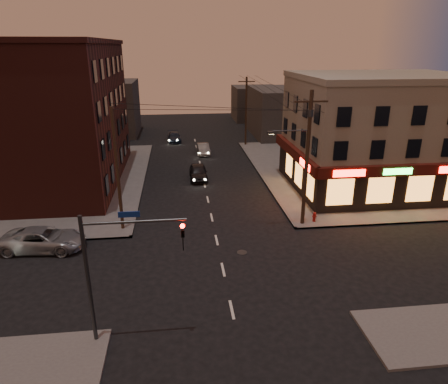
{
  "coord_description": "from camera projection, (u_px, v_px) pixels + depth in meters",
  "views": [
    {
      "loc": [
        -2.43,
        -21.28,
        12.98
      ],
      "look_at": [
        0.66,
        5.13,
        3.2
      ],
      "focal_mm": 32.0,
      "sensor_mm": 36.0,
      "label": 1
    }
  ],
  "objects": [
    {
      "name": "utility_pole_west",
      "position": [
        117.0,
        170.0,
        28.29
      ],
      "size": [
        0.24,
        0.24,
        9.0
      ],
      "primitive_type": "cylinder",
      "color": "#382619",
      "rests_on": "sidewalk_nw"
    },
    {
      "name": "utility_pole_main",
      "position": [
        306.0,
        152.0,
        28.73
      ],
      "size": [
        4.2,
        0.44,
        10.0
      ],
      "color": "#382619",
      "rests_on": "sidewalk_ne"
    },
    {
      "name": "fire_hydrant",
      "position": [
        314.0,
        216.0,
        30.83
      ],
      "size": [
        0.34,
        0.34,
        0.77
      ],
      "rotation": [
        0.0,
        0.0,
        -0.11
      ],
      "color": "#9D120E",
      "rests_on": "sidewalk_ne"
    },
    {
      "name": "sedan_far",
      "position": [
        174.0,
        137.0,
        57.27
      ],
      "size": [
        2.08,
        4.46,
        1.26
      ],
      "primitive_type": "imported",
      "rotation": [
        0.0,
        0.0,
        0.08
      ],
      "color": "#17202F",
      "rests_on": "ground"
    },
    {
      "name": "bg_building_ne_b",
      "position": [
        256.0,
        103.0,
        73.32
      ],
      "size": [
        8.0,
        8.0,
        6.0
      ],
      "primitive_type": "cube",
      "color": "#3F3D3A",
      "rests_on": "ground"
    },
    {
      "name": "sedan_near",
      "position": [
        198.0,
        172.0,
        40.99
      ],
      "size": [
        1.79,
        4.44,
        1.51
      ],
      "primitive_type": "imported",
      "rotation": [
        0.0,
        0.0,
        -0.0
      ],
      "color": "black",
      "rests_on": "ground"
    },
    {
      "name": "utility_pole_far",
      "position": [
        246.0,
        111.0,
        53.54
      ],
      "size": [
        0.26,
        0.26,
        9.0
      ],
      "primitive_type": "cylinder",
      "color": "#382619",
      "rests_on": "sidewalk_ne"
    },
    {
      "name": "suv_cross",
      "position": [
        43.0,
        239.0,
        26.77
      ],
      "size": [
        5.67,
        3.04,
        1.52
      ],
      "primitive_type": "imported",
      "rotation": [
        0.0,
        0.0,
        1.47
      ],
      "color": "gray",
      "rests_on": "ground"
    },
    {
      "name": "bg_building_ne_a",
      "position": [
        286.0,
        112.0,
        60.32
      ],
      "size": [
        10.0,
        12.0,
        7.0
      ],
      "primitive_type": "cube",
      "color": "#3F3D3A",
      "rests_on": "ground"
    },
    {
      "name": "sidewalk_ne",
      "position": [
        365.0,
        169.0,
        44.23
      ],
      "size": [
        24.0,
        28.0,
        0.15
      ],
      "primitive_type": "cube",
      "color": "#514F4C",
      "rests_on": "ground"
    },
    {
      "name": "ground",
      "position": [
        223.0,
        270.0,
        24.58
      ],
      "size": [
        120.0,
        120.0,
        0.0
      ],
      "primitive_type": "plane",
      "color": "black",
      "rests_on": "ground"
    },
    {
      "name": "brick_apartment",
      "position": [
        51.0,
        115.0,
        38.41
      ],
      "size": [
        12.0,
        20.0,
        13.0
      ],
      "primitive_type": "cube",
      "color": "#451A16",
      "rests_on": "sidewalk_nw"
    },
    {
      "name": "sedan_mid",
      "position": [
        203.0,
        149.0,
        50.54
      ],
      "size": [
        1.6,
        4.07,
        1.32
      ],
      "primitive_type": "imported",
      "rotation": [
        0.0,
        0.0,
        0.05
      ],
      "color": "slate",
      "rests_on": "ground"
    },
    {
      "name": "sidewalk_nw",
      "position": [
        25.0,
        181.0,
        40.3
      ],
      "size": [
        24.0,
        28.0,
        0.15
      ],
      "primitive_type": "cube",
      "color": "#514F4C",
      "rests_on": "ground"
    },
    {
      "name": "pizza_building",
      "position": [
        377.0,
        133.0,
        36.99
      ],
      "size": [
        15.85,
        12.85,
        10.5
      ],
      "color": "gray",
      "rests_on": "sidewalk_ne"
    },
    {
      "name": "traffic_signal",
      "position": [
        110.0,
        262.0,
        17.31
      ],
      "size": [
        4.49,
        0.32,
        6.47
      ],
      "color": "#333538",
      "rests_on": "ground"
    },
    {
      "name": "bg_building_nw",
      "position": [
        107.0,
        108.0,
        60.93
      ],
      "size": [
        9.0,
        10.0,
        8.0
      ],
      "primitive_type": "cube",
      "color": "#3F3D3A",
      "rests_on": "ground"
    }
  ]
}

